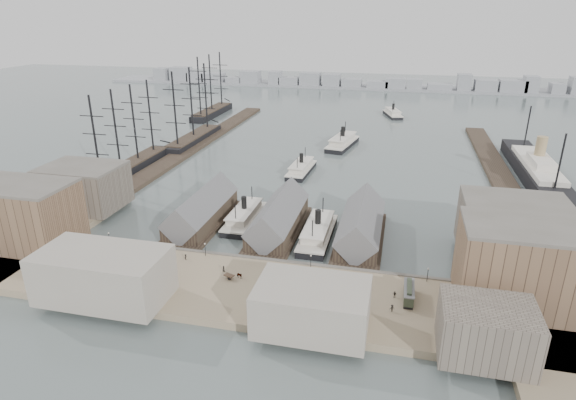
% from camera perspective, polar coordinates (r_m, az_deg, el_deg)
% --- Properties ---
extents(ground, '(900.00, 900.00, 0.00)m').
position_cam_1_polar(ground, '(139.77, -2.86, -6.68)').
color(ground, '#4E5B5A').
rests_on(ground, ground).
extents(quay, '(180.00, 30.00, 2.00)m').
position_cam_1_polar(quay, '(122.80, -5.48, -10.54)').
color(quay, '#88765B').
rests_on(quay, ground).
extents(seawall, '(180.00, 1.20, 2.30)m').
position_cam_1_polar(seawall, '(134.85, -3.48, -7.26)').
color(seawall, '#59544C').
rests_on(seawall, ground).
extents(west_wharf, '(10.00, 220.00, 1.60)m').
position_cam_1_polar(west_wharf, '(249.93, -11.61, 5.93)').
color(west_wharf, '#2D231C').
rests_on(west_wharf, ground).
extents(east_wharf, '(10.00, 180.00, 1.60)m').
position_cam_1_polar(east_wharf, '(222.27, 23.84, 2.56)').
color(east_wharf, '#2D231C').
rests_on(east_wharf, ground).
extents(ferry_shed_west, '(14.00, 42.00, 12.60)m').
position_cam_1_polar(ferry_shed_west, '(160.38, -10.18, -1.34)').
color(ferry_shed_west, '#2D231C').
rests_on(ferry_shed_west, ground).
extents(ferry_shed_center, '(14.00, 42.00, 12.60)m').
position_cam_1_polar(ferry_shed_center, '(152.38, -1.14, -2.23)').
color(ferry_shed_center, '#2D231C').
rests_on(ferry_shed_center, ground).
extents(ferry_shed_east, '(14.00, 42.00, 12.60)m').
position_cam_1_polar(ferry_shed_east, '(148.56, 8.63, -3.14)').
color(ferry_shed_east, '#2D231C').
rests_on(ferry_shed_east, ground).
extents(warehouse_west_front, '(32.00, 18.00, 18.00)m').
position_cam_1_polar(warehouse_west_front, '(159.17, -29.27, -1.58)').
color(warehouse_west_front, brown).
rests_on(warehouse_west_front, west_land).
extents(warehouse_west_back, '(26.00, 20.00, 14.00)m').
position_cam_1_polar(warehouse_west_back, '(181.18, -23.04, 1.40)').
color(warehouse_west_back, '#60564C').
rests_on(warehouse_west_back, west_land).
extents(warehouse_east_front, '(30.00, 18.00, 19.00)m').
position_cam_1_polar(warehouse_east_front, '(123.21, 26.49, -7.19)').
color(warehouse_east_front, brown).
rests_on(warehouse_east_front, east_land).
extents(warehouse_east_back, '(28.00, 20.00, 15.00)m').
position_cam_1_polar(warehouse_east_back, '(148.29, 25.05, -3.03)').
color(warehouse_east_back, '#60564C').
rests_on(warehouse_east_back, east_land).
extents(street_bldg_center, '(24.00, 16.00, 10.00)m').
position_cam_1_polar(street_bldg_center, '(105.45, 2.87, -12.51)').
color(street_bldg_center, gray).
rests_on(street_bldg_center, quay).
extents(street_bldg_west, '(30.00, 16.00, 12.00)m').
position_cam_1_polar(street_bldg_west, '(122.54, -21.02, -8.30)').
color(street_bldg_west, gray).
rests_on(street_bldg_west, quay).
extents(street_bldg_east, '(18.00, 14.00, 11.00)m').
position_cam_1_polar(street_bldg_east, '(105.14, 22.48, -14.14)').
color(street_bldg_east, '#60564C').
rests_on(street_bldg_east, quay).
extents(lamp_post_far_w, '(0.44, 0.44, 3.92)m').
position_cam_1_polar(lamp_post_far_w, '(150.07, -20.46, -4.04)').
color(lamp_post_far_w, black).
rests_on(lamp_post_far_w, quay).
extents(lamp_post_near_w, '(0.44, 0.44, 3.92)m').
position_cam_1_polar(lamp_post_near_w, '(136.42, -9.81, -5.51)').
color(lamp_post_near_w, black).
rests_on(lamp_post_near_w, quay).
extents(lamp_post_near_e, '(0.44, 0.44, 3.92)m').
position_cam_1_polar(lamp_post_near_e, '(128.47, 2.72, -6.99)').
color(lamp_post_near_e, black).
rests_on(lamp_post_near_e, quay).
extents(lamp_post_far_e, '(0.44, 0.44, 3.92)m').
position_cam_1_polar(lamp_post_far_e, '(127.26, 16.25, -8.21)').
color(lamp_post_far_e, black).
rests_on(lamp_post_far_e, quay).
extents(far_shore, '(500.00, 40.00, 15.72)m').
position_cam_1_polar(far_shore, '(458.04, 8.80, 13.45)').
color(far_shore, gray).
rests_on(far_shore, ground).
extents(ferry_docked_west, '(8.10, 27.01, 9.65)m').
position_cam_1_polar(ferry_docked_west, '(161.14, -5.18, -1.88)').
color(ferry_docked_west, black).
rests_on(ferry_docked_west, ground).
extents(ferry_docked_east, '(8.59, 28.64, 10.23)m').
position_cam_1_polar(ferry_docked_east, '(149.07, 3.53, -3.78)').
color(ferry_docked_east, black).
rests_on(ferry_docked_east, ground).
extents(ferry_open_near, '(9.20, 26.41, 9.29)m').
position_cam_1_polar(ferry_open_near, '(210.06, 1.58, 3.81)').
color(ferry_open_near, black).
rests_on(ferry_open_near, ground).
extents(ferry_open_mid, '(14.81, 32.61, 11.23)m').
position_cam_1_polar(ferry_open_mid, '(253.14, 6.48, 6.86)').
color(ferry_open_mid, black).
rests_on(ferry_open_mid, ground).
extents(ferry_open_far, '(14.66, 26.60, 9.10)m').
position_cam_1_polar(ferry_open_far, '(335.11, 12.32, 10.02)').
color(ferry_open_far, black).
rests_on(ferry_open_far, ground).
extents(sailing_ship_near, '(8.98, 61.84, 36.91)m').
position_cam_1_polar(sailing_ship_near, '(222.67, -18.21, 3.89)').
color(sailing_ship_near, black).
rests_on(sailing_ship_near, ground).
extents(sailing_ship_mid, '(9.62, 55.56, 39.53)m').
position_cam_1_polar(sailing_ship_mid, '(264.24, -11.10, 7.26)').
color(sailing_ship_mid, black).
rests_on(sailing_ship_mid, ground).
extents(sailing_ship_far, '(9.71, 53.92, 39.90)m').
position_cam_1_polar(sailing_ship_far, '(334.93, -8.99, 10.37)').
color(sailing_ship_far, black).
rests_on(sailing_ship_far, ground).
extents(ocean_steamer, '(12.54, 91.64, 18.33)m').
position_cam_1_polar(ocean_steamer, '(226.10, 27.36, 3.12)').
color(ocean_steamer, black).
rests_on(ocean_steamer, ground).
extents(tram, '(2.44, 9.39, 3.34)m').
position_cam_1_polar(tram, '(119.31, 14.12, -10.67)').
color(tram, black).
rests_on(tram, quay).
extents(horse_cart_left, '(4.73, 2.27, 1.43)m').
position_cam_1_polar(horse_cart_left, '(139.91, -16.75, -6.35)').
color(horse_cart_left, black).
rests_on(horse_cart_left, quay).
extents(horse_cart_center, '(4.94, 2.83, 1.58)m').
position_cam_1_polar(horse_cart_center, '(125.29, -6.18, -8.90)').
color(horse_cart_center, black).
rests_on(horse_cart_center, quay).
extents(horse_cart_right, '(4.62, 1.68, 1.59)m').
position_cam_1_polar(horse_cart_right, '(114.12, 4.01, -12.14)').
color(horse_cart_right, black).
rests_on(horse_cart_right, quay).
extents(pedestrian_0, '(0.70, 0.75, 1.67)m').
position_cam_1_polar(pedestrian_0, '(152.56, -24.02, -4.95)').
color(pedestrian_0, black).
rests_on(pedestrian_0, quay).
extents(pedestrian_1, '(0.98, 1.00, 1.63)m').
position_cam_1_polar(pedestrian_1, '(138.05, -23.40, -7.66)').
color(pedestrian_1, black).
rests_on(pedestrian_1, quay).
extents(pedestrian_2, '(0.67, 1.12, 1.70)m').
position_cam_1_polar(pedestrian_2, '(136.11, -12.02, -6.63)').
color(pedestrian_2, black).
rests_on(pedestrian_2, quay).
extents(pedestrian_3, '(0.71, 1.14, 1.81)m').
position_cam_1_polar(pedestrian_3, '(128.70, -13.87, -8.52)').
color(pedestrian_3, black).
rests_on(pedestrian_3, quay).
extents(pedestrian_4, '(0.97, 0.87, 1.67)m').
position_cam_1_polar(pedestrian_4, '(128.71, -7.64, -8.07)').
color(pedestrian_4, black).
rests_on(pedestrian_4, quay).
extents(pedestrian_5, '(0.70, 0.55, 1.77)m').
position_cam_1_polar(pedestrian_5, '(118.38, -0.33, -10.68)').
color(pedestrian_5, black).
rests_on(pedestrian_5, quay).
extents(pedestrian_6, '(0.97, 0.94, 1.58)m').
position_cam_1_polar(pedestrian_6, '(125.38, 5.47, -8.85)').
color(pedestrian_6, black).
rests_on(pedestrian_6, quay).
extents(pedestrian_7, '(1.32, 1.01, 1.80)m').
position_cam_1_polar(pedestrian_7, '(114.61, 12.22, -12.43)').
color(pedestrian_7, black).
rests_on(pedestrian_7, quay).
extents(pedestrian_8, '(1.06, 0.57, 1.72)m').
position_cam_1_polar(pedestrian_8, '(119.78, 12.52, -10.86)').
color(pedestrian_8, black).
rests_on(pedestrian_8, quay).
extents(pedestrian_9, '(0.68, 0.95, 1.80)m').
position_cam_1_polar(pedestrian_9, '(120.03, 22.15, -11.98)').
color(pedestrian_9, black).
rests_on(pedestrian_9, quay).
extents(pedestrian_10, '(0.76, 0.98, 1.78)m').
position_cam_1_polar(pedestrian_10, '(122.42, 9.00, -9.80)').
color(pedestrian_10, black).
rests_on(pedestrian_10, quay).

